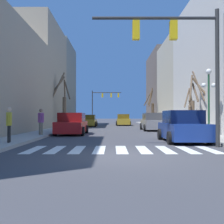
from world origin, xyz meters
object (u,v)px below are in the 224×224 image
(car_parked_left_near, at_px, (151,122))
(pedestrian_waiting_at_curb, at_px, (169,119))
(street_lamp_right_corner, at_px, (208,88))
(street_tree_left_mid, at_px, (62,102))
(pedestrian_on_right_sidewalk, at_px, (8,121))
(car_at_intersection, at_px, (182,127))
(street_tree_right_mid, at_px, (189,111))
(pedestrian_near_right_corner, at_px, (40,119))
(car_parked_left_mid, at_px, (88,121))
(street_tree_right_far, at_px, (151,109))
(street_tree_left_far, at_px, (193,102))
(traffic_signal_near, at_px, (181,48))
(car_parked_left_far, at_px, (71,124))
(car_parked_right_mid, at_px, (122,120))
(traffic_signal_far, at_px, (102,99))

(car_parked_left_near, xyz_separation_m, pedestrian_waiting_at_curb, (1.68, 0.05, 0.32))
(street_lamp_right_corner, bearing_deg, street_tree_left_mid, 132.31)
(car_parked_left_near, relative_size, pedestrian_on_right_sidewalk, 2.88)
(car_parked_left_near, height_order, car_at_intersection, car_parked_left_near)
(car_parked_left_near, distance_m, pedestrian_on_right_sidewalk, 15.39)
(pedestrian_waiting_at_curb, bearing_deg, street_tree_right_mid, 127.56)
(car_at_intersection, bearing_deg, pedestrian_near_right_corner, 69.82)
(car_parked_left_mid, relative_size, street_tree_right_far, 0.85)
(car_parked_left_near, xyz_separation_m, car_parked_left_mid, (-6.87, 9.23, -0.06))
(pedestrian_on_right_sidewalk, distance_m, street_tree_left_mid, 17.10)
(car_parked_left_mid, xyz_separation_m, pedestrian_waiting_at_curb, (8.55, -9.18, 0.38))
(street_tree_right_far, bearing_deg, street_tree_left_far, -89.25)
(car_at_intersection, relative_size, street_tree_left_far, 0.88)
(traffic_signal_near, xyz_separation_m, car_parked_left_far, (-6.12, 7.90, -3.67))
(street_lamp_right_corner, bearing_deg, car_parked_left_far, 161.23)
(traffic_signal_near, xyz_separation_m, pedestrian_on_right_sidewalk, (-7.94, 0.56, -3.29))
(street_tree_left_far, bearing_deg, car_parked_left_far, -175.22)
(car_parked_left_far, relative_size, car_at_intersection, 1.08)
(street_lamp_right_corner, height_order, street_tree_right_far, street_tree_right_far)
(car_at_intersection, relative_size, car_parked_left_mid, 0.88)
(pedestrian_on_right_sidewalk, height_order, pedestrian_waiting_at_curb, pedestrian_on_right_sidewalk)
(car_parked_right_mid, bearing_deg, pedestrian_near_right_corner, 163.32)
(traffic_signal_far, distance_m, pedestrian_waiting_at_curb, 28.46)
(street_tree_right_mid, bearing_deg, traffic_signal_far, 104.80)
(pedestrian_on_right_sidewalk, bearing_deg, street_tree_right_mid, -65.38)
(car_parked_left_far, relative_size, car_parked_right_mid, 0.99)
(pedestrian_on_right_sidewalk, height_order, street_tree_left_mid, street_tree_left_mid)
(street_lamp_right_corner, relative_size, street_tree_left_far, 0.88)
(pedestrian_on_right_sidewalk, bearing_deg, traffic_signal_far, -18.90)
(pedestrian_near_right_corner, height_order, street_tree_right_far, street_tree_right_far)
(car_parked_left_mid, relative_size, street_tree_left_far, 1.00)
(street_lamp_right_corner, distance_m, car_parked_left_mid, 20.07)
(traffic_signal_far, relative_size, street_tree_right_mid, 1.82)
(car_parked_left_mid, bearing_deg, pedestrian_near_right_corner, 174.61)
(traffic_signal_near, relative_size, street_tree_left_mid, 1.00)
(street_tree_left_far, bearing_deg, pedestrian_on_right_sidewalk, -144.11)
(car_parked_left_near, height_order, pedestrian_near_right_corner, pedestrian_near_right_corner)
(street_tree_right_mid, bearing_deg, car_parked_left_mid, 126.13)
(car_at_intersection, height_order, street_tree_left_far, street_tree_left_far)
(traffic_signal_near, bearing_deg, street_lamp_right_corner, 58.27)
(car_parked_left_far, distance_m, street_tree_left_far, 9.59)
(traffic_signal_far, distance_m, pedestrian_near_right_corner, 35.48)
(street_lamp_right_corner, relative_size, pedestrian_on_right_sidewalk, 2.54)
(car_at_intersection, distance_m, street_tree_left_far, 7.09)
(traffic_signal_far, xyz_separation_m, pedestrian_waiting_at_curb, (7.34, -27.26, -3.64))
(traffic_signal_near, xyz_separation_m, car_parked_left_mid, (-6.16, 22.52, -3.70))
(car_parked_right_mid, relative_size, street_tree_right_far, 0.82)
(car_parked_right_mid, distance_m, car_at_intersection, 24.06)
(pedestrian_near_right_corner, height_order, street_tree_left_far, street_tree_left_far)
(traffic_signal_far, bearing_deg, car_parked_right_mid, -76.52)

